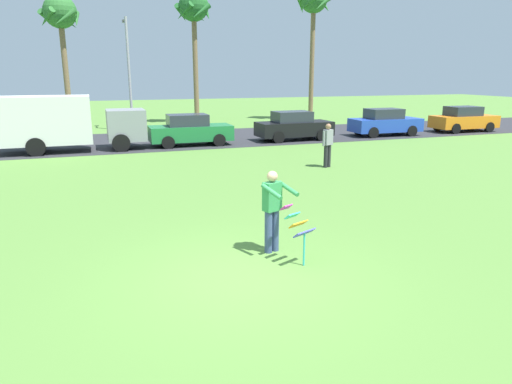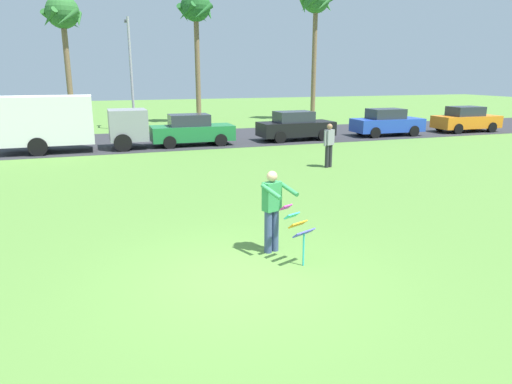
% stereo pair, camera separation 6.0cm
% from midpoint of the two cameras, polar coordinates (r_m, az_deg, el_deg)
% --- Properties ---
extents(ground_plane, '(120.00, 120.00, 0.00)m').
position_cam_midpoint_polar(ground_plane, '(8.67, -1.56, -10.48)').
color(ground_plane, '#568438').
extents(road_strip, '(120.00, 8.00, 0.01)m').
position_cam_midpoint_polar(road_strip, '(26.52, -14.03, 6.09)').
color(road_strip, '#2D2D33').
rests_on(road_strip, ground).
extents(person_kite_flyer, '(0.69, 0.76, 1.73)m').
position_cam_midpoint_polar(person_kite_flyer, '(9.54, 1.88, -2.01)').
color(person_kite_flyer, '#384772').
rests_on(person_kite_flyer, ground).
extents(kite_held, '(0.59, 0.72, 1.14)m').
position_cam_midpoint_polar(kite_held, '(9.05, 5.02, -4.19)').
color(kite_held, '#D83399').
rests_on(kite_held, ground).
extents(parked_truck_grey_van, '(6.71, 2.14, 2.62)m').
position_cam_midpoint_polar(parked_truck_grey_van, '(23.90, -22.71, 7.94)').
color(parked_truck_grey_van, gray).
rests_on(parked_truck_grey_van, ground).
extents(parked_car_green, '(4.21, 1.86, 1.60)m').
position_cam_midpoint_polar(parked_car_green, '(24.38, -8.18, 7.50)').
color(parked_car_green, '#1E7238').
rests_on(parked_car_green, ground).
extents(parked_car_black, '(4.24, 1.91, 1.60)m').
position_cam_midpoint_polar(parked_car_black, '(26.13, 4.59, 8.05)').
color(parked_car_black, black).
rests_on(parked_car_black, ground).
extents(parked_car_blue, '(4.25, 1.92, 1.60)m').
position_cam_midpoint_polar(parked_car_blue, '(29.03, 15.50, 8.21)').
color(parked_car_blue, '#2347B7').
rests_on(parked_car_blue, ground).
extents(parked_car_orange, '(4.23, 1.90, 1.60)m').
position_cam_midpoint_polar(parked_car_orange, '(32.72, 24.10, 8.13)').
color(parked_car_orange, orange).
rests_on(parked_car_orange, ground).
extents(palm_tree_right_near, '(2.58, 2.71, 8.52)m').
position_cam_midpoint_polar(palm_tree_right_near, '(34.32, -22.94, 19.12)').
color(palm_tree_right_near, brown).
rests_on(palm_tree_right_near, ground).
extents(palm_tree_centre_far, '(2.58, 2.71, 9.26)m').
position_cam_midpoint_polar(palm_tree_centre_far, '(35.36, -7.70, 21.00)').
color(palm_tree_centre_far, brown).
rests_on(palm_tree_centre_far, ground).
extents(palm_tree_far_left, '(2.58, 2.71, 10.11)m').
position_cam_midpoint_polar(palm_tree_far_left, '(37.90, 7.03, 21.75)').
color(palm_tree_far_left, brown).
rests_on(palm_tree_far_left, ground).
extents(streetlight_pole, '(0.24, 1.65, 7.00)m').
position_cam_midpoint_polar(streetlight_pole, '(31.30, -15.44, 14.55)').
color(streetlight_pole, '#9E9EA3').
rests_on(streetlight_pole, ground).
extents(person_walker_near, '(0.54, 0.33, 1.73)m').
position_cam_midpoint_polar(person_walker_near, '(18.60, 8.71, 5.85)').
color(person_walker_near, '#26262B').
rests_on(person_walker_near, ground).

